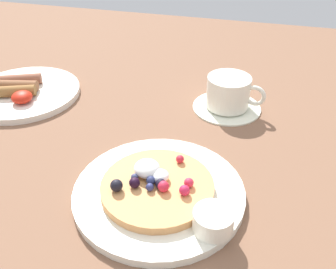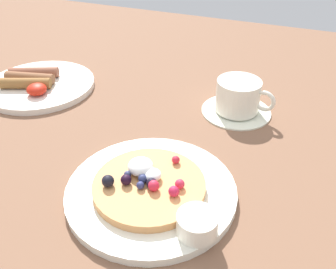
{
  "view_description": "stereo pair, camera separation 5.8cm",
  "coord_description": "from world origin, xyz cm",
  "px_view_note": "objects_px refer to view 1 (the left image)",
  "views": [
    {
      "loc": [
        17.68,
        -43.47,
        38.29
      ],
      "look_at": [
        5.09,
        3.91,
        4.0
      ],
      "focal_mm": 39.3,
      "sensor_mm": 36.0,
      "label": 1
    },
    {
      "loc": [
        23.14,
        -41.67,
        38.29
      ],
      "look_at": [
        5.09,
        3.91,
        4.0
      ],
      "focal_mm": 39.3,
      "sensor_mm": 36.0,
      "label": 2
    }
  ],
  "objects_px": {
    "syrup_ramekin": "(213,221)",
    "coffee_saucer": "(227,107)",
    "pancake_plate": "(159,192)",
    "coffee_cup": "(229,91)",
    "breakfast_plate": "(24,93)"
  },
  "relations": [
    {
      "from": "coffee_saucer",
      "to": "breakfast_plate",
      "type": "bearing_deg",
      "value": -172.08
    },
    {
      "from": "pancake_plate",
      "to": "coffee_saucer",
      "type": "height_order",
      "value": "pancake_plate"
    },
    {
      "from": "pancake_plate",
      "to": "breakfast_plate",
      "type": "height_order",
      "value": "same"
    },
    {
      "from": "syrup_ramekin",
      "to": "breakfast_plate",
      "type": "distance_m",
      "value": 0.52
    },
    {
      "from": "pancake_plate",
      "to": "breakfast_plate",
      "type": "distance_m",
      "value": 0.42
    },
    {
      "from": "coffee_saucer",
      "to": "coffee_cup",
      "type": "xyz_separation_m",
      "value": [
        0.0,
        -0.0,
        0.04
      ]
    },
    {
      "from": "pancake_plate",
      "to": "syrup_ramekin",
      "type": "distance_m",
      "value": 0.1
    },
    {
      "from": "syrup_ramekin",
      "to": "coffee_cup",
      "type": "relative_size",
      "value": 0.45
    },
    {
      "from": "pancake_plate",
      "to": "syrup_ramekin",
      "type": "xyz_separation_m",
      "value": [
        0.09,
        -0.05,
        0.02
      ]
    },
    {
      "from": "coffee_saucer",
      "to": "coffee_cup",
      "type": "distance_m",
      "value": 0.04
    },
    {
      "from": "breakfast_plate",
      "to": "pancake_plate",
      "type": "bearing_deg",
      "value": -30.72
    },
    {
      "from": "coffee_saucer",
      "to": "pancake_plate",
      "type": "bearing_deg",
      "value": -102.92
    },
    {
      "from": "syrup_ramekin",
      "to": "coffee_saucer",
      "type": "height_order",
      "value": "syrup_ramekin"
    },
    {
      "from": "pancake_plate",
      "to": "coffee_cup",
      "type": "distance_m",
      "value": 0.28
    },
    {
      "from": "coffee_saucer",
      "to": "coffee_cup",
      "type": "relative_size",
      "value": 1.18
    }
  ]
}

